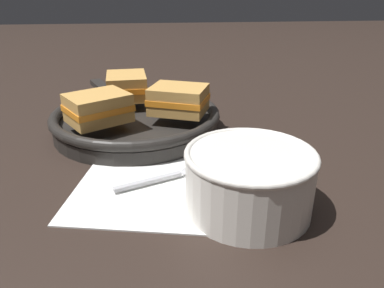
% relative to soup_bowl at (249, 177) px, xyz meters
% --- Properties ---
extents(ground_plane, '(4.00, 4.00, 0.00)m').
position_rel_soup_bowl_xyz_m(ground_plane, '(-0.05, 0.08, -0.04)').
color(ground_plane, black).
extents(napkin, '(0.27, 0.24, 0.00)m').
position_rel_soup_bowl_xyz_m(napkin, '(-0.10, 0.06, -0.04)').
color(napkin, white).
rests_on(napkin, ground_plane).
extents(soup_bowl, '(0.15, 0.15, 0.08)m').
position_rel_soup_bowl_xyz_m(soup_bowl, '(0.00, 0.00, 0.00)').
color(soup_bowl, silver).
rests_on(soup_bowl, ground_plane).
extents(spoon, '(0.14, 0.07, 0.01)m').
position_rel_soup_bowl_xyz_m(spoon, '(-0.07, 0.08, -0.04)').
color(spoon, '#B7B7BC').
rests_on(spoon, napkin).
extents(skillet, '(0.30, 0.41, 0.04)m').
position_rel_soup_bowl_xyz_m(skillet, '(-0.14, 0.27, -0.02)').
color(skillet, black).
rests_on(skillet, ground_plane).
extents(sandwich_near_left, '(0.08, 0.10, 0.05)m').
position_rel_soup_bowl_xyz_m(sandwich_near_left, '(-0.16, 0.34, 0.02)').
color(sandwich_near_left, '#C18E47').
rests_on(sandwich_near_left, skillet).
extents(sandwich_near_right, '(0.12, 0.12, 0.05)m').
position_rel_soup_bowl_xyz_m(sandwich_near_right, '(-0.20, 0.21, 0.02)').
color(sandwich_near_right, '#C18E47').
rests_on(sandwich_near_right, skillet).
extents(sandwich_far_left, '(0.12, 0.11, 0.05)m').
position_rel_soup_bowl_xyz_m(sandwich_far_left, '(-0.07, 0.25, 0.02)').
color(sandwich_far_left, '#C18E47').
rests_on(sandwich_far_left, skillet).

